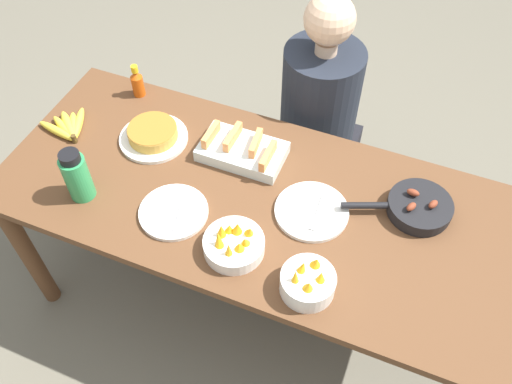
# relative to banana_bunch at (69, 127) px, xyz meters

# --- Properties ---
(ground_plane) EXTENTS (14.00, 14.00, 0.00)m
(ground_plane) POSITION_rel_banana_bunch_xyz_m (0.81, -0.03, -0.78)
(ground_plane) COLOR #666051
(dining_table) EXTENTS (1.89, 0.80, 0.76)m
(dining_table) POSITION_rel_banana_bunch_xyz_m (0.81, -0.03, -0.12)
(dining_table) COLOR brown
(dining_table) RESTS_ON ground_plane
(banana_bunch) EXTENTS (0.20, 0.19, 0.04)m
(banana_bunch) POSITION_rel_banana_bunch_xyz_m (0.00, 0.00, 0.00)
(banana_bunch) COLOR yellow
(banana_bunch) RESTS_ON dining_table
(melon_tray) EXTENTS (0.32, 0.18, 0.10)m
(melon_tray) POSITION_rel_banana_bunch_xyz_m (0.69, 0.13, 0.02)
(melon_tray) COLOR silver
(melon_tray) RESTS_ON dining_table
(skillet) EXTENTS (0.37, 0.23, 0.08)m
(skillet) POSITION_rel_banana_bunch_xyz_m (1.35, 0.12, 0.01)
(skillet) COLOR black
(skillet) RESTS_ON dining_table
(frittata_plate_center) EXTENTS (0.27, 0.27, 0.06)m
(frittata_plate_center) POSITION_rel_banana_bunch_xyz_m (0.33, 0.08, 0.01)
(frittata_plate_center) COLOR silver
(frittata_plate_center) RESTS_ON dining_table
(empty_plate_near_front) EXTENTS (0.26, 0.26, 0.02)m
(empty_plate_near_front) POSITION_rel_banana_bunch_xyz_m (1.02, -0.02, -0.01)
(empty_plate_near_front) COLOR silver
(empty_plate_near_front) RESTS_ON dining_table
(empty_plate_far_left) EXTENTS (0.24, 0.24, 0.02)m
(empty_plate_far_left) POSITION_rel_banana_bunch_xyz_m (0.57, -0.21, -0.01)
(empty_plate_far_left) COLOR silver
(empty_plate_far_left) RESTS_ON dining_table
(fruit_bowl_mango) EXTENTS (0.20, 0.20, 0.11)m
(fruit_bowl_mango) POSITION_rel_banana_bunch_xyz_m (0.83, -0.27, 0.02)
(fruit_bowl_mango) COLOR silver
(fruit_bowl_mango) RESTS_ON dining_table
(fruit_bowl_citrus) EXTENTS (0.17, 0.17, 0.12)m
(fruit_bowl_citrus) POSITION_rel_banana_bunch_xyz_m (1.10, -0.31, 0.03)
(fruit_bowl_citrus) COLOR silver
(fruit_bowl_citrus) RESTS_ON dining_table
(water_bottle) EXTENTS (0.09, 0.09, 0.21)m
(water_bottle) POSITION_rel_banana_bunch_xyz_m (0.23, -0.25, 0.08)
(water_bottle) COLOR #2D9351
(water_bottle) RESTS_ON dining_table
(hot_sauce_bottle) EXTENTS (0.05, 0.05, 0.15)m
(hot_sauce_bottle) POSITION_rel_banana_bunch_xyz_m (0.15, 0.29, 0.05)
(hot_sauce_bottle) COLOR #C64C0F
(hot_sauce_bottle) RESTS_ON dining_table
(person_figure) EXTENTS (0.36, 0.36, 1.22)m
(person_figure) POSITION_rel_banana_bunch_xyz_m (0.85, 0.58, -0.28)
(person_figure) COLOR black
(person_figure) RESTS_ON ground_plane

